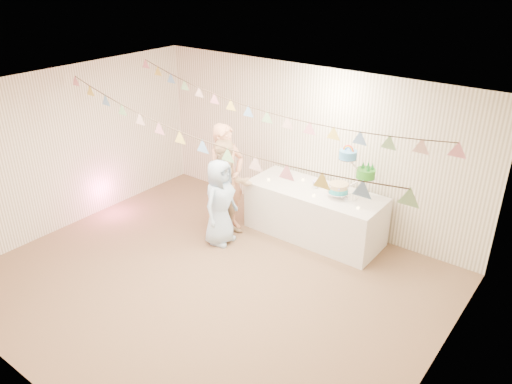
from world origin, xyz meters
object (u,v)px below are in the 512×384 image
Objects in this scene: table at (314,213)px; cake_stand at (351,178)px; person_adult_b at (228,189)px; person_adult_a at (226,179)px; person_child at (220,202)px.

cake_stand reaches higher than table.
person_adult_a is at bearing 76.19° from person_adult_b.
table is 1.57× the size of person_child.
cake_stand is at bearing -61.78° from person_child.
cake_stand reaches higher than person_child.
person_child is at bearing -138.64° from person_adult_b.
person_adult_b is (-1.11, -0.81, 0.40)m from table.
table is 2.77× the size of cake_stand.
person_adult_a reaches higher than table.
cake_stand is (0.55, 0.05, 0.73)m from table.
person_adult_b is 1.17× the size of person_child.
person_adult_b reaches higher than cake_stand.
person_adult_a is 1.31× the size of person_child.
table is 1.34× the size of person_adult_b.
person_adult_a is 0.21m from person_adult_b.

